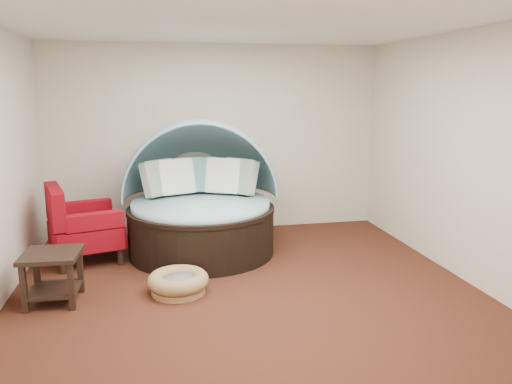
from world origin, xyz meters
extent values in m
plane|color=#4E2316|center=(0.00, 0.00, 0.00)|extent=(5.00, 5.00, 0.00)
plane|color=beige|center=(0.00, 2.50, 1.40)|extent=(5.00, 0.00, 5.00)
plane|color=beige|center=(0.00, -2.50, 1.40)|extent=(5.00, 0.00, 5.00)
plane|color=beige|center=(2.50, 0.00, 1.40)|extent=(0.00, 5.00, 5.00)
plane|color=white|center=(0.00, 0.00, 2.80)|extent=(5.00, 5.00, 0.00)
cylinder|color=black|center=(-0.36, 1.40, 0.29)|extent=(2.06, 2.06, 0.58)
cylinder|color=black|center=(-0.36, 1.40, 0.61)|extent=(2.08, 2.08, 0.05)
cylinder|color=#98C7D4|center=(-0.36, 1.40, 0.65)|extent=(1.95, 1.95, 0.13)
cube|color=#3C6C4F|center=(-0.88, 1.78, 0.97)|extent=(0.55, 0.53, 0.51)
cube|color=white|center=(-0.65, 1.83, 0.97)|extent=(0.55, 0.41, 0.51)
cube|color=#5CA09D|center=(-0.32, 1.93, 0.97)|extent=(0.51, 0.32, 0.51)
cube|color=white|center=(0.00, 1.78, 0.97)|extent=(0.56, 0.47, 0.51)
cube|color=#3C6C4F|center=(0.22, 1.69, 0.97)|extent=(0.53, 0.55, 0.51)
cylinder|color=brown|center=(-0.74, 0.12, 0.03)|extent=(0.66, 0.66, 0.07)
torus|color=brown|center=(-0.74, 0.12, 0.14)|extent=(0.75, 0.75, 0.17)
cylinder|color=slate|center=(-0.74, 0.12, 0.12)|extent=(0.45, 0.45, 0.10)
cylinder|color=black|center=(-2.05, 0.96, 0.10)|extent=(0.10, 0.10, 0.20)
cylinder|color=black|center=(-2.24, 1.62, 0.10)|extent=(0.10, 0.10, 0.20)
cylinder|color=black|center=(-1.40, 1.15, 0.10)|extent=(0.10, 0.10, 0.20)
cylinder|color=black|center=(-1.58, 1.80, 0.10)|extent=(0.10, 0.10, 0.20)
cube|color=#800000|center=(-1.82, 1.38, 0.35)|extent=(1.05, 1.05, 0.30)
cube|color=#800000|center=(-2.15, 1.29, 0.75)|extent=(0.38, 0.86, 0.50)
cube|color=#800000|center=(-1.67, 1.05, 0.60)|extent=(0.69, 0.31, 0.20)
cube|color=#800000|center=(-1.86, 1.75, 0.60)|extent=(0.69, 0.31, 0.20)
cube|color=black|center=(-2.00, 0.14, 0.51)|extent=(0.59, 0.59, 0.04)
cube|color=black|center=(-2.00, 0.14, 0.13)|extent=(0.52, 0.52, 0.03)
cube|color=black|center=(-2.24, -0.07, 0.24)|extent=(0.06, 0.06, 0.49)
cube|color=black|center=(-2.21, 0.37, 0.24)|extent=(0.06, 0.06, 0.49)
cube|color=black|center=(-1.79, -0.10, 0.24)|extent=(0.06, 0.06, 0.49)
cube|color=black|center=(-1.76, 0.34, 0.24)|extent=(0.06, 0.06, 0.49)
camera|label=1|loc=(-0.94, -4.99, 2.17)|focal=35.00mm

